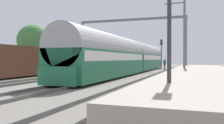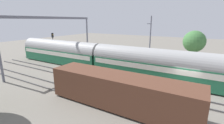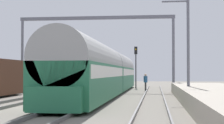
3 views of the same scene
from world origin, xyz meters
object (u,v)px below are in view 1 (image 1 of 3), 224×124
Objects in this scene: passenger_train at (131,57)px; railway_signal_near at (169,20)px; person_crossing at (165,64)px; railway_signal_far at (161,50)px; freight_car at (34,61)px; catenary_gantry at (130,31)px.

railway_signal_near is (6.70, -20.08, 1.03)m from passenger_train.
railway_signal_near is (3.48, -26.32, 1.97)m from person_crossing.
railway_signal_far is (1.92, 12.20, 1.20)m from passenger_train.
person_crossing is at bearing 97.53° from railway_signal_near.
freight_car is 19.29m from railway_signal_near.
railway_signal_far reaches higher than freight_car.
passenger_train is 2.53× the size of freight_car.
railway_signal_near is at bearing -81.57° from railway_signal_far.
passenger_train is at bearing 43.95° from freight_car.
freight_car is 2.79× the size of railway_signal_near.
passenger_train is 6.64× the size of railway_signal_far.
person_crossing is 0.35× the size of railway_signal_far.
railway_signal_near reaches higher than freight_car.
freight_car is 0.78× the size of catenary_gantry.
passenger_train is at bearing 108.45° from railway_signal_near.
railway_signal_far is at bearing 81.07° from passenger_train.
railway_signal_near is at bearing -20.63° from person_crossing.
person_crossing is at bearing 51.10° from freight_car.
railway_signal_far is (-4.78, 32.28, 0.17)m from railway_signal_near.
railway_signal_far is 0.30× the size of catenary_gantry.
railway_signal_near is (14.87, -12.20, 1.53)m from freight_car.
freight_car is 2.63× the size of railway_signal_far.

